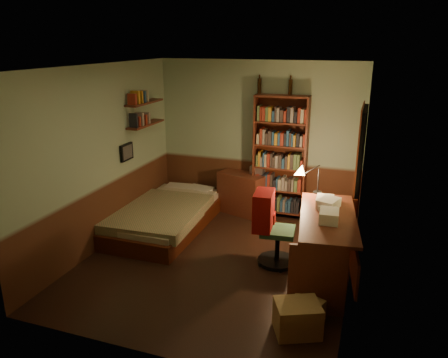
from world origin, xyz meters
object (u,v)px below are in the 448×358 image
(mini_stereo, at_px, (258,169))
(desk_lamp, at_px, (319,173))
(bookshelf, at_px, (280,158))
(desk, at_px, (326,248))
(cardboard_box_a, at_px, (297,318))
(bed, at_px, (165,207))
(office_chair, at_px, (278,233))
(dresser, at_px, (242,193))
(cardboard_box_b, at_px, (306,310))

(mini_stereo, xyz_separation_m, desk_lamp, (1.16, -1.10, 0.37))
(bookshelf, bearing_deg, desk, -63.04)
(mini_stereo, relative_size, bookshelf, 0.11)
(bookshelf, xyz_separation_m, desk, (1.01, -1.87, -0.60))
(desk_lamp, xyz_separation_m, cardboard_box_a, (0.11, -1.99, -0.98))
(desk_lamp, bearing_deg, bed, -167.90)
(mini_stereo, relative_size, office_chair, 0.26)
(bed, height_order, cardboard_box_a, bed)
(dresser, bearing_deg, cardboard_box_b, -41.79)
(mini_stereo, relative_size, desk_lamp, 0.40)
(bed, relative_size, desk_lamp, 3.84)
(bed, relative_size, cardboard_box_a, 5.01)
(office_chair, height_order, cardboard_box_a, office_chair)
(bed, relative_size, office_chair, 2.52)
(office_chair, bearing_deg, bed, 157.12)
(bookshelf, height_order, cardboard_box_b, bookshelf)
(mini_stereo, distance_m, desk_lamp, 1.64)
(dresser, relative_size, office_chair, 0.90)
(bed, distance_m, dresser, 1.40)
(office_chair, relative_size, cardboard_box_b, 2.69)
(dresser, relative_size, mini_stereo, 3.46)
(desk, height_order, cardboard_box_b, desk)
(desk_lamp, bearing_deg, mini_stereo, 148.46)
(bookshelf, height_order, office_chair, bookshelf)
(dresser, xyz_separation_m, office_chair, (0.98, -1.58, 0.09))
(bed, bearing_deg, cardboard_box_b, -34.26)
(bed, distance_m, office_chair, 2.07)
(mini_stereo, bearing_deg, dresser, -148.62)
(office_chair, xyz_separation_m, cardboard_box_b, (0.58, -1.14, -0.33))
(mini_stereo, height_order, office_chair, office_chair)
(office_chair, bearing_deg, mini_stereo, 107.65)
(cardboard_box_b, bearing_deg, desk_lamp, 95.40)
(mini_stereo, bearing_deg, bed, -134.72)
(office_chair, bearing_deg, desk, -22.92)
(dresser, bearing_deg, mini_stereo, 46.44)
(dresser, bearing_deg, desk, -29.06)
(dresser, height_order, cardboard_box_a, dresser)
(bed, xyz_separation_m, dresser, (0.99, 0.98, 0.02))
(cardboard_box_b, bearing_deg, office_chair, 116.97)
(desk_lamp, bearing_deg, bookshelf, 138.01)
(desk, bearing_deg, cardboard_box_a, -104.10)
(bookshelf, distance_m, cardboard_box_a, 3.29)
(desk, bearing_deg, desk_lamp, 98.91)
(desk, relative_size, desk_lamp, 2.72)
(desk, bearing_deg, mini_stereo, 118.50)
(bookshelf, bearing_deg, cardboard_box_b, -73.07)
(cardboard_box_a, bearing_deg, office_chair, 110.77)
(mini_stereo, xyz_separation_m, cardboard_box_a, (1.27, -3.09, -0.61))
(mini_stereo, bearing_deg, desk_lamp, -40.27)
(cardboard_box_a, bearing_deg, mini_stereo, 112.36)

